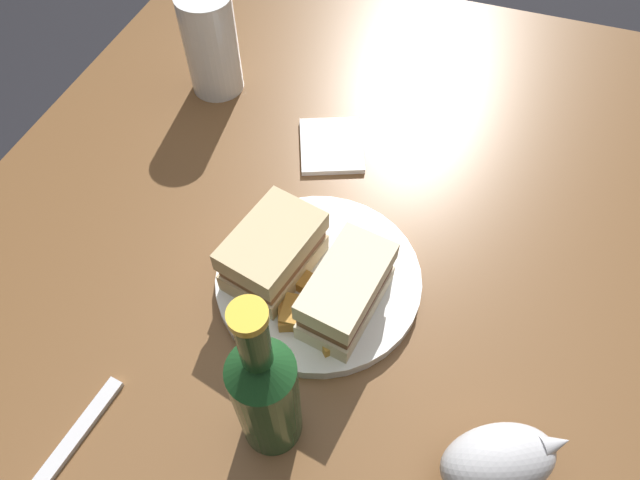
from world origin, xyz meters
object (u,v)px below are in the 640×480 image
object	(u,v)px
sandwich_half_left	(273,252)
sandwich_half_right	(347,291)
gravy_boat	(499,460)
cider_bottle	(266,393)
fork	(60,457)
pint_glass	(212,51)
plate	(319,279)
napkin	(331,145)

from	to	relation	value
sandwich_half_left	sandwich_half_right	xyz separation A→B (m)	(-0.02, -0.10, 0.00)
gravy_boat	cider_bottle	size ratio (longest dim) A/B	0.52
fork	cider_bottle	bearing A→B (deg)	125.80
sandwich_half_left	pint_glass	distance (m)	0.38
pint_glass	sandwich_half_left	bearing A→B (deg)	-144.13
sandwich_half_right	plate	bearing A→B (deg)	54.42
cider_bottle	fork	distance (m)	0.23
plate	sandwich_half_right	bearing A→B (deg)	-125.58
fork	pint_glass	bearing A→B (deg)	-162.47
gravy_boat	napkin	world-z (taller)	gravy_boat
napkin	fork	world-z (taller)	napkin
pint_glass	fork	size ratio (longest dim) A/B	0.86
plate	napkin	xyz separation A→B (m)	(0.23, 0.06, -0.00)
gravy_boat	fork	size ratio (longest dim) A/B	0.73
gravy_boat	cider_bottle	bearing A→B (deg)	97.21
sandwich_half_right	sandwich_half_left	bearing A→B (deg)	76.37
cider_bottle	napkin	world-z (taller)	cider_bottle
pint_glass	fork	distance (m)	0.59
sandwich_half_left	cider_bottle	xyz separation A→B (m)	(-0.17, -0.06, 0.04)
cider_bottle	fork	size ratio (longest dim) A/B	1.39
gravy_boat	plate	bearing A→B (deg)	56.58
sandwich_half_right	pint_glass	bearing A→B (deg)	43.97
pint_glass	plate	bearing A→B (deg)	-137.40
cider_bottle	pint_glass	bearing A→B (deg)	30.86
pint_glass	gravy_boat	size ratio (longest dim) A/B	1.18
sandwich_half_right	pint_glass	size ratio (longest dim) A/B	0.86
pint_glass	fork	xyz separation A→B (m)	(-0.58, -0.10, -0.06)
pint_glass	napkin	distance (m)	0.24
plate	pint_glass	size ratio (longest dim) A/B	1.61
sandwich_half_left	sandwich_half_right	distance (m)	0.10
plate	fork	bearing A→B (deg)	147.41
cider_bottle	gravy_boat	bearing A→B (deg)	-82.79
plate	pint_glass	xyz separation A→B (m)	(0.30, 0.27, 0.06)
pint_glass	fork	world-z (taller)	pint_glass
sandwich_half_right	cider_bottle	bearing A→B (deg)	168.00
fork	gravy_boat	bearing A→B (deg)	115.47
cider_bottle	napkin	xyz separation A→B (m)	(0.41, 0.07, -0.09)
sandwich_half_left	cider_bottle	size ratio (longest dim) A/B	0.54
napkin	fork	bearing A→B (deg)	166.53
plate	sandwich_half_left	size ratio (longest dim) A/B	1.85
cider_bottle	fork	world-z (taller)	cider_bottle
plate	sandwich_half_right	xyz separation A→B (m)	(-0.03, -0.04, 0.04)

